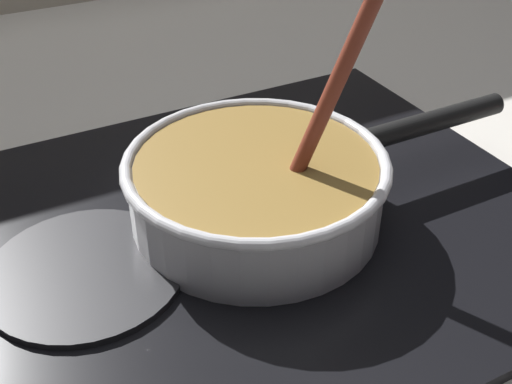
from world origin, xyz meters
TOP-DOWN VIEW (x-y plane):
  - ground at (0.00, 0.00)m, footprint 2.40×1.60m
  - hob_plate at (0.01, 0.06)m, footprint 0.56×0.48m
  - burner_ring at (0.01, 0.06)m, footprint 0.19×0.19m
  - spare_burner at (-0.15, 0.06)m, footprint 0.17×0.17m
  - cooking_pan at (0.01, 0.06)m, footprint 0.41×0.24m

SIDE VIEW (x-z plane):
  - ground at x=0.00m, z-range -0.04..0.00m
  - hob_plate at x=0.01m, z-range 0.00..0.01m
  - spare_burner at x=-0.15m, z-range 0.01..0.02m
  - burner_ring at x=0.01m, z-range 0.01..0.02m
  - cooking_pan at x=0.01m, z-range -0.10..0.20m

